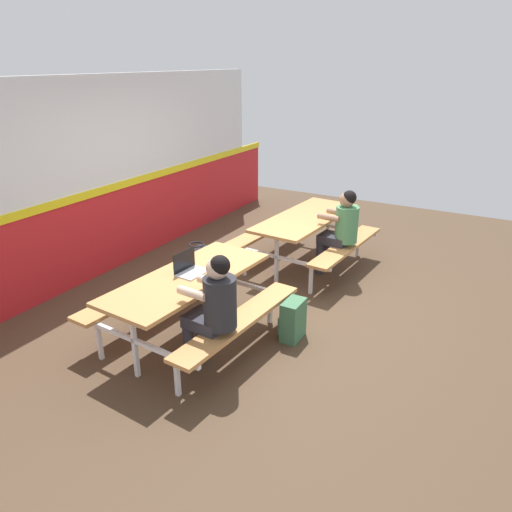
% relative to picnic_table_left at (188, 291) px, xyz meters
% --- Properties ---
extents(ground_plane, '(10.00, 10.00, 0.02)m').
position_rel_picnic_table_left_xyz_m(ground_plane, '(1.21, -0.23, -0.59)').
color(ground_plane, '#4C3826').
extents(accent_backdrop, '(8.00, 0.14, 2.60)m').
position_rel_picnic_table_left_xyz_m(accent_backdrop, '(1.21, 2.14, 0.67)').
color(accent_backdrop, red).
rests_on(accent_backdrop, ground).
extents(picnic_table_left, '(1.94, 1.68, 0.74)m').
position_rel_picnic_table_left_xyz_m(picnic_table_left, '(0.00, 0.00, 0.00)').
color(picnic_table_left, tan).
rests_on(picnic_table_left, ground).
extents(picnic_table_right, '(1.94, 1.68, 0.74)m').
position_rel_picnic_table_left_xyz_m(picnic_table_right, '(2.43, -0.22, 0.00)').
color(picnic_table_right, tan).
rests_on(picnic_table_right, ground).
extents(student_nearer, '(0.38, 0.53, 1.21)m').
position_rel_picnic_table_left_xyz_m(student_nearer, '(-0.33, -0.53, 0.13)').
color(student_nearer, '#2D2D38').
rests_on(student_nearer, ground).
extents(student_further, '(0.38, 0.53, 1.21)m').
position_rel_picnic_table_left_xyz_m(student_further, '(2.34, -0.77, 0.13)').
color(student_further, '#2D2D38').
rests_on(student_further, ground).
extents(laptop_silver, '(0.34, 0.24, 0.22)m').
position_rel_picnic_table_left_xyz_m(laptop_silver, '(0.08, 0.03, 0.21)').
color(laptop_silver, silver).
rests_on(laptop_silver, picnic_table_left).
extents(backpack_dark, '(0.30, 0.22, 0.44)m').
position_rel_picnic_table_left_xyz_m(backpack_dark, '(0.55, -0.92, -0.36)').
color(backpack_dark, '#3F724C').
rests_on(backpack_dark, ground).
extents(tote_bag_bright, '(0.34, 0.21, 0.43)m').
position_rel_picnic_table_left_xyz_m(tote_bag_bright, '(1.46, 0.96, -0.38)').
color(tote_bag_bright, black).
rests_on(tote_bag_bright, ground).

